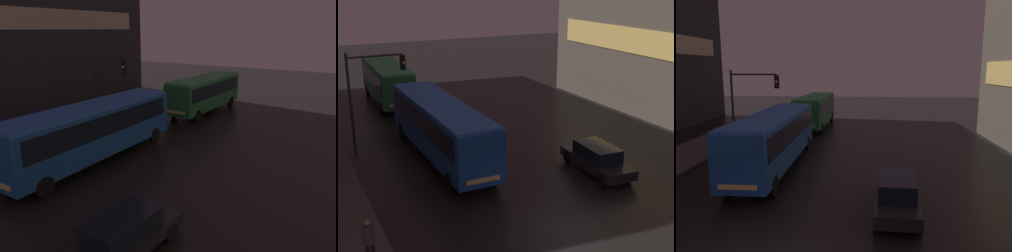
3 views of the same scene
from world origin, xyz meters
TOP-DOWN VIEW (x-y plane):
  - bus_near at (-2.19, 10.33)m, footprint 2.51×11.55m
  - bus_far at (-2.05, 23.92)m, footprint 2.73×9.52m
  - car_taxi at (4.44, 4.83)m, footprint 1.97×4.72m
  - traffic_light_main at (-5.09, 14.24)m, footprint 3.45×0.35m

SIDE VIEW (x-z plane):
  - car_taxi at x=4.44m, z-range 0.02..1.52m
  - bus_far at x=-2.05m, z-range 0.37..3.52m
  - bus_near at x=-2.19m, z-range 0.38..3.65m
  - traffic_light_main at x=-5.09m, z-range 1.05..6.76m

